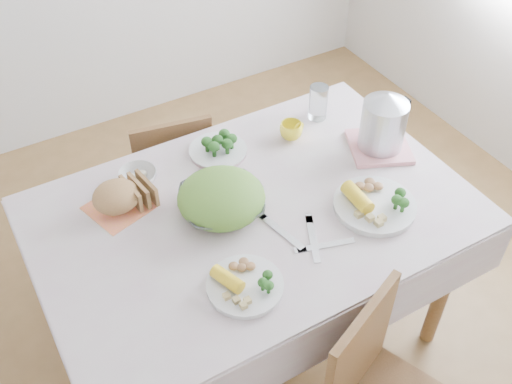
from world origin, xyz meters
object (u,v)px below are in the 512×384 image
yellow_mug (291,131)px  salad_bowl (222,204)px  dining_table (254,279)px  dinner_plate_left (245,286)px  chair_far (169,161)px  electric_kettle (383,123)px  dinner_plate_right (374,206)px

yellow_mug → salad_bowl: bearing=-152.0°
dining_table → yellow_mug: yellow_mug is taller
dining_table → dinner_plate_left: size_ratio=5.83×
chair_far → dinner_plate_left: chair_far is taller
electric_kettle → chair_far: bearing=141.0°
chair_far → dinner_plate_left: size_ratio=3.29×
dining_table → chair_far: size_ratio=1.77×
salad_bowl → dinner_plate_left: bearing=-105.8°
dining_table → chair_far: (-0.03, 0.72, 0.09)m
yellow_mug → electric_kettle: size_ratio=0.38×
salad_bowl → dinner_plate_right: salad_bowl is taller
dining_table → dinner_plate_left: bearing=-124.5°
salad_bowl → electric_kettle: size_ratio=1.19×
salad_bowl → dinner_plate_right: bearing=-28.5°
dining_table → chair_far: bearing=92.8°
dining_table → dinner_plate_right: 0.58m
dinner_plate_right → dining_table: bearing=150.8°
chair_far → electric_kettle: electric_kettle is taller
chair_far → dinner_plate_left: 1.06m
salad_bowl → yellow_mug: yellow_mug is taller
dining_table → electric_kettle: 0.78m
salad_bowl → dining_table: bearing=-26.1°
dining_table → dinner_plate_right: dinner_plate_right is taller
dining_table → salad_bowl: size_ratio=4.93×
dinner_plate_right → chair_far: bearing=113.4°
yellow_mug → electric_kettle: (0.26, -0.23, 0.09)m
chair_far → dinner_plate_right: bearing=123.8°
dining_table → dinner_plate_right: (0.37, -0.20, 0.40)m
dinner_plate_right → electric_kettle: size_ratio=1.21×
yellow_mug → chair_far: bearing=129.1°
salad_bowl → electric_kettle: 0.70m
dining_table → salad_bowl: 0.44m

